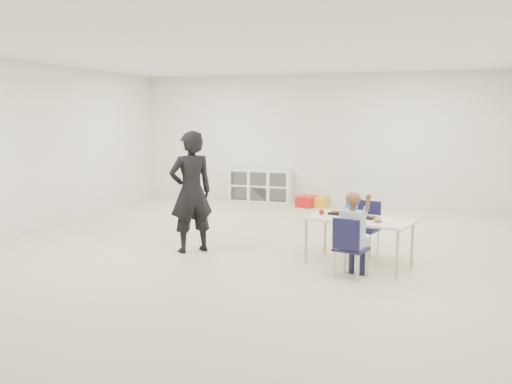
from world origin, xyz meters
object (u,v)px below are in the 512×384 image
(child, at_px, (352,230))
(adult, at_px, (191,192))
(chair_near, at_px, (351,248))
(table, at_px, (358,242))
(cubby_shelf, at_px, (261,186))

(child, distance_m, adult, 2.41)
(chair_near, distance_m, child, 0.21)
(table, relative_size, chair_near, 2.00)
(child, xyz_separation_m, adult, (-2.32, 0.58, 0.27))
(table, relative_size, child, 1.27)
(table, relative_size, adult, 0.86)
(table, height_order, child, child)
(chair_near, relative_size, child, 0.63)
(table, bearing_deg, adult, -163.82)
(table, bearing_deg, chair_near, -74.89)
(table, distance_m, adult, 2.39)
(table, distance_m, cubby_shelf, 5.37)
(chair_near, xyz_separation_m, adult, (-2.32, 0.58, 0.48))
(chair_near, height_order, cubby_shelf, chair_near)
(cubby_shelf, bearing_deg, table, -59.44)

